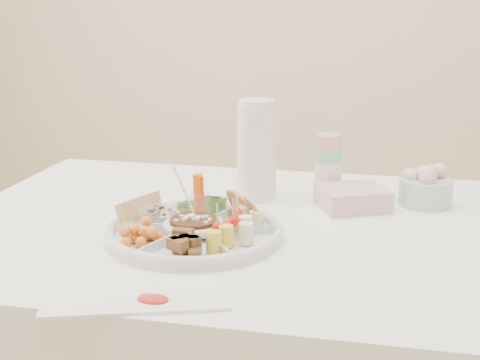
# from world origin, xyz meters

# --- Properties ---
(party_tray) EXTENTS (0.43, 0.43, 0.04)m
(party_tray) POSITION_xyz_m (-0.14, -0.12, 0.78)
(party_tray) COLOR white
(party_tray) RESTS_ON dining_table
(bean_dip) EXTENTS (0.12, 0.12, 0.04)m
(bean_dip) POSITION_xyz_m (-0.14, -0.12, 0.79)
(bean_dip) COLOR #562C13
(bean_dip) RESTS_ON party_tray
(tortillas) EXTENTS (0.11, 0.11, 0.06)m
(tortillas) POSITION_xyz_m (-0.04, -0.04, 0.80)
(tortillas) COLOR #A66235
(tortillas) RESTS_ON party_tray
(carrot_cucumber) EXTENTS (0.12, 0.12, 0.09)m
(carrot_cucumber) POSITION_xyz_m (-0.16, 0.01, 0.82)
(carrot_cucumber) COLOR #E94D06
(carrot_cucumber) RESTS_ON party_tray
(pita_raisins) EXTENTS (0.14, 0.14, 0.07)m
(pita_raisins) POSITION_xyz_m (-0.26, -0.08, 0.80)
(pita_raisins) COLOR tan
(pita_raisins) RESTS_ON party_tray
(cherries) EXTENTS (0.12, 0.12, 0.04)m
(cherries) POSITION_xyz_m (-0.24, -0.20, 0.79)
(cherries) COLOR #D14D0E
(cherries) RESTS_ON party_tray
(granola_chunks) EXTENTS (0.12, 0.12, 0.05)m
(granola_chunks) POSITION_xyz_m (-0.12, -0.25, 0.79)
(granola_chunks) COLOR brown
(granola_chunks) RESTS_ON party_tray
(banana_tomato) EXTENTS (0.11, 0.11, 0.08)m
(banana_tomato) POSITION_xyz_m (-0.02, -0.17, 0.82)
(banana_tomato) COLOR #D1AC52
(banana_tomato) RESTS_ON party_tray
(cup_stack) EXTENTS (0.08, 0.08, 0.20)m
(cup_stack) POSITION_xyz_m (0.11, 0.27, 0.86)
(cup_stack) COLOR beige
(cup_stack) RESTS_ON dining_table
(thermos) EXTENTS (0.13, 0.13, 0.27)m
(thermos) POSITION_xyz_m (-0.07, 0.20, 0.89)
(thermos) COLOR silver
(thermos) RESTS_ON dining_table
(flower_bowl) EXTENTS (0.17, 0.17, 0.10)m
(flower_bowl) POSITION_xyz_m (0.36, 0.24, 0.81)
(flower_bowl) COLOR silver
(flower_bowl) RESTS_ON dining_table
(napkin_stack) EXTENTS (0.20, 0.19, 0.05)m
(napkin_stack) POSITION_xyz_m (0.18, 0.17, 0.78)
(napkin_stack) COLOR beige
(napkin_stack) RESTS_ON dining_table
(placemat) EXTENTS (0.34, 0.20, 0.01)m
(placemat) POSITION_xyz_m (-0.15, -0.45, 0.76)
(placemat) COLOR white
(placemat) RESTS_ON dining_table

